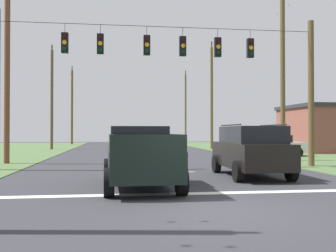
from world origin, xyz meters
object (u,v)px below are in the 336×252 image
at_px(utility_pole_far_right, 212,95).
at_px(utility_pole_distant_left, 72,106).
at_px(utility_pole_distant_right, 52,98).
at_px(overhead_signal_span, 162,79).
at_px(utility_pole_far_left, 7,63).
at_px(suv_black, 251,150).
at_px(pickup_truck, 140,157).
at_px(utility_pole_mid_right, 283,71).
at_px(distant_car_crossing_white, 273,145).
at_px(utility_pole_near_left, 186,108).

relative_size(utility_pole_far_right, utility_pole_distant_left, 1.01).
bearing_deg(utility_pole_distant_right, utility_pole_distant_left, 89.14).
bearing_deg(overhead_signal_span, utility_pole_distant_right, 111.84).
bearing_deg(utility_pole_far_left, suv_black, -34.47).
bearing_deg(utility_pole_distant_right, pickup_truck, -75.63).
distance_m(overhead_signal_span, utility_pole_mid_right, 8.69).
xyz_separation_m(distant_car_crossing_white, utility_pole_distant_left, (-17.09, 29.13, 4.58)).
height_order(distant_car_crossing_white, utility_pole_far_right, utility_pole_far_right).
xyz_separation_m(pickup_truck, utility_pole_distant_left, (-6.75, 43.20, 4.40)).
distance_m(overhead_signal_span, utility_pole_far_right, 21.57).
height_order(overhead_signal_span, utility_pole_far_right, utility_pole_far_right).
relative_size(overhead_signal_span, distant_car_crossing_white, 3.53).
distance_m(pickup_truck, utility_pole_distant_left, 43.95).
relative_size(pickup_truck, distant_car_crossing_white, 1.24).
height_order(pickup_truck, utility_pole_far_right, utility_pole_far_right).
distance_m(utility_pole_mid_right, utility_pole_distant_left, 36.91).
xyz_separation_m(overhead_signal_span, utility_pole_distant_right, (-8.45, 21.07, 0.76)).
height_order(utility_pole_near_left, utility_pole_far_left, utility_pole_far_left).
bearing_deg(overhead_signal_span, distant_car_crossing_white, 41.50).
distance_m(overhead_signal_span, suv_black, 5.97).
bearing_deg(distant_car_crossing_white, utility_pole_distant_right, 142.69).
bearing_deg(suv_black, utility_pole_mid_right, 58.44).
bearing_deg(overhead_signal_span, utility_pole_far_left, 155.56).
relative_size(suv_black, utility_pole_near_left, 0.46).
distance_m(distant_car_crossing_white, utility_pole_distant_right, 22.20).
bearing_deg(overhead_signal_span, utility_pole_far_right, 69.76).
height_order(utility_pole_far_right, utility_pole_distant_right, utility_pole_far_right).
bearing_deg(utility_pole_distant_right, utility_pole_far_right, -3.11).
xyz_separation_m(utility_pole_far_right, utility_pole_near_left, (0.32, 16.90, -0.32)).
xyz_separation_m(utility_pole_near_left, utility_pole_distant_right, (-16.22, -16.04, -0.12)).
distance_m(overhead_signal_span, pickup_truck, 7.20).
bearing_deg(utility_pole_distant_left, pickup_truck, -81.12).
relative_size(distant_car_crossing_white, utility_pole_far_right, 0.40).
height_order(utility_pole_mid_right, utility_pole_far_right, utility_pole_far_right).
bearing_deg(utility_pole_far_left, distant_car_crossing_white, 13.71).
xyz_separation_m(overhead_signal_span, utility_pole_near_left, (7.77, 37.10, 0.87)).
relative_size(utility_pole_far_right, utility_pole_near_left, 1.04).
height_order(suv_black, utility_pole_distant_right, utility_pole_distant_right).
bearing_deg(utility_pole_far_right, utility_pole_distant_left, 133.00).
height_order(overhead_signal_span, utility_pole_near_left, utility_pole_near_left).
bearing_deg(utility_pole_mid_right, utility_pole_near_left, 89.99).
distance_m(utility_pole_far_right, utility_pole_distant_left, 22.95).
xyz_separation_m(utility_pole_mid_right, utility_pole_far_right, (-0.32, 16.49, 0.04)).
relative_size(pickup_truck, utility_pole_distant_left, 0.50).
bearing_deg(utility_pole_mid_right, pickup_truck, -132.90).
relative_size(pickup_truck, utility_pole_mid_right, 0.50).
bearing_deg(utility_pole_distant_right, suv_black, -65.36).
bearing_deg(utility_pole_mid_right, overhead_signal_span, -154.46).
bearing_deg(utility_pole_far_right, utility_pole_mid_right, -88.89).
relative_size(distant_car_crossing_white, utility_pole_mid_right, 0.41).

